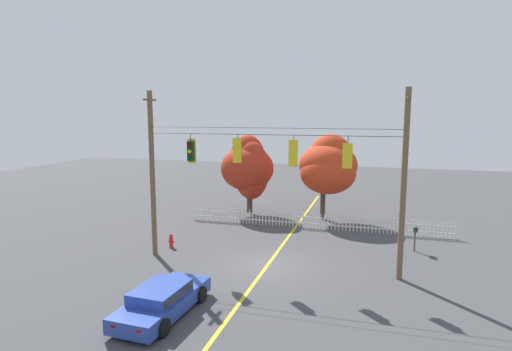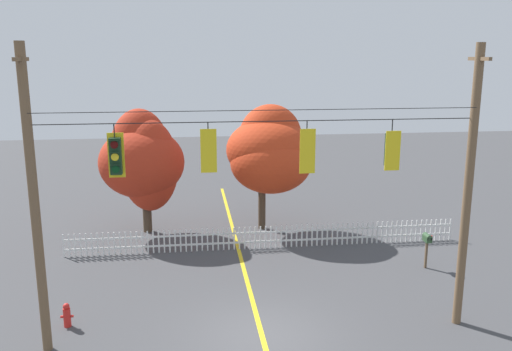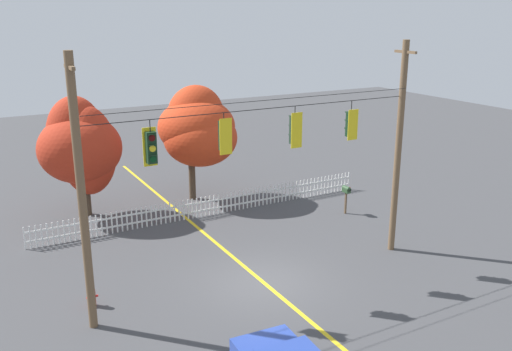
# 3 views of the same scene
# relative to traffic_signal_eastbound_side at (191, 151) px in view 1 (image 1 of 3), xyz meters

# --- Properties ---
(ground) EXTENTS (80.00, 80.00, 0.00)m
(ground) POSITION_rel_traffic_signal_eastbound_side_xyz_m (3.92, -0.01, -5.50)
(ground) COLOR #424244
(lane_centerline_stripe) EXTENTS (0.16, 36.00, 0.01)m
(lane_centerline_stripe) POSITION_rel_traffic_signal_eastbound_side_xyz_m (3.92, -0.01, -5.49)
(lane_centerline_stripe) COLOR gold
(lane_centerline_stripe) RESTS_ON ground
(signal_support_span) EXTENTS (12.44, 1.10, 8.45)m
(signal_support_span) POSITION_rel_traffic_signal_eastbound_side_xyz_m (3.92, -0.01, -1.18)
(signal_support_span) COLOR brown
(signal_support_span) RESTS_ON ground
(traffic_signal_eastbound_side) EXTENTS (0.43, 0.38, 1.47)m
(traffic_signal_eastbound_side) POSITION_rel_traffic_signal_eastbound_side_xyz_m (0.00, 0.00, 0.00)
(traffic_signal_eastbound_side) COLOR black
(traffic_signal_northbound_primary) EXTENTS (0.43, 0.38, 1.35)m
(traffic_signal_northbound_primary) POSITION_rel_traffic_signal_eastbound_side_xyz_m (2.45, -0.02, 0.11)
(traffic_signal_northbound_primary) COLOR black
(traffic_signal_southbound_primary) EXTENTS (0.43, 0.38, 1.45)m
(traffic_signal_southbound_primary) POSITION_rel_traffic_signal_eastbound_side_xyz_m (5.16, -0.02, 0.04)
(traffic_signal_southbound_primary) COLOR black
(traffic_signal_westbound_side) EXTENTS (0.43, 0.38, 1.43)m
(traffic_signal_westbound_side) POSITION_rel_traffic_signal_eastbound_side_xyz_m (7.59, -0.02, -0.01)
(traffic_signal_westbound_side) COLOR black
(white_picket_fence) EXTENTS (16.77, 0.06, 0.98)m
(white_picket_fence) POSITION_rel_traffic_signal_eastbound_side_xyz_m (5.10, 7.26, -5.00)
(white_picket_fence) COLOR white
(white_picket_fence) RESTS_ON ground
(autumn_maple_near_fence) EXTENTS (3.85, 3.59, 5.76)m
(autumn_maple_near_fence) POSITION_rel_traffic_signal_eastbound_side_xyz_m (-0.11, 10.01, -2.04)
(autumn_maple_near_fence) COLOR #473828
(autumn_maple_near_fence) RESTS_ON ground
(autumn_maple_mid) EXTENTS (3.96, 4.07, 5.90)m
(autumn_maple_mid) POSITION_rel_traffic_signal_eastbound_side_xyz_m (5.66, 9.80, -1.75)
(autumn_maple_mid) COLOR #473828
(autumn_maple_mid) RESTS_ON ground
(parked_car) EXTENTS (2.13, 4.58, 1.15)m
(parked_car) POSITION_rel_traffic_signal_eastbound_side_xyz_m (1.50, -6.03, -4.89)
(parked_car) COLOR #28429E
(parked_car) RESTS_ON ground
(fire_hydrant) EXTENTS (0.38, 0.22, 0.76)m
(fire_hydrant) POSITION_rel_traffic_signal_eastbound_side_xyz_m (-1.89, 1.27, -5.12)
(fire_hydrant) COLOR red
(fire_hydrant) RESTS_ON ground
(roadside_mailbox) EXTENTS (0.25, 0.44, 1.39)m
(roadside_mailbox) POSITION_rel_traffic_signal_eastbound_side_xyz_m (10.96, 4.28, -4.36)
(roadside_mailbox) COLOR brown
(roadside_mailbox) RESTS_ON ground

